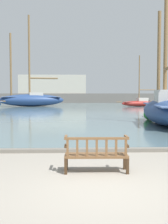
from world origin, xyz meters
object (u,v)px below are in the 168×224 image
at_px(park_bench, 96,154).
at_px(sailboat_mid_starboard, 140,103).
at_px(sailboat_outer_port, 165,109).
at_px(sailboat_outer_starboard, 31,99).
at_px(channel_buoy, 149,114).

relative_size(park_bench, sailboat_mid_starboard, 0.19).
bearing_deg(sailboat_outer_port, sailboat_mid_starboard, 79.62).
xyz_separation_m(park_bench, sailboat_outer_starboard, (-7.50, 39.47, 0.87)).
height_order(sailboat_outer_starboard, sailboat_outer_port, sailboat_outer_starboard).
distance_m(sailboat_outer_starboard, channel_buoy, 28.39).
xyz_separation_m(park_bench, channel_buoy, (5.16, 14.07, 0.01)).
bearing_deg(sailboat_outer_starboard, sailboat_outer_port, -66.12).
distance_m(sailboat_outer_port, channel_buoy, 3.51).
xyz_separation_m(sailboat_outer_starboard, sailboat_outer_port, (12.78, -28.86, -0.28)).
bearing_deg(sailboat_outer_port, sailboat_outer_starboard, 113.88).
bearing_deg(channel_buoy, sailboat_outer_port, -88.12).
relative_size(park_bench, sailboat_outer_port, 0.15).
relative_size(sailboat_mid_starboard, channel_buoy, 5.60).
distance_m(sailboat_mid_starboard, channel_buoy, 25.40).
bearing_deg(channel_buoy, sailboat_mid_starboard, 77.96).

